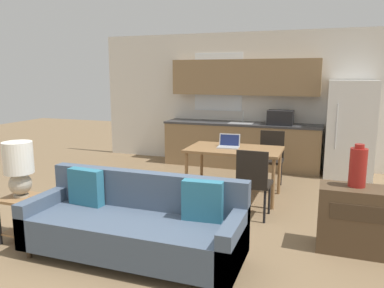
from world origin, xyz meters
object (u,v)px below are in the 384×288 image
object	(u,v)px
couch	(136,225)
credenza	(375,222)
table_lamp	(19,166)
vase	(358,167)
refrigerator	(350,129)
dining_chair_far_right	(271,156)
dining_chair_near_right	(254,180)
laptop	(229,144)
side_table	(24,212)
dining_table	(234,153)

from	to	relation	value
couch	credenza	world-z (taller)	couch
table_lamp	vase	distance (m)	3.64
refrigerator	dining_chair_far_right	size ratio (longest dim) A/B	1.90
dining_chair_near_right	laptop	xyz separation A→B (m)	(-0.55, 0.85, 0.29)
credenza	laptop	distance (m)	2.41
couch	side_table	bearing A→B (deg)	-176.42
table_lamp	dining_chair_far_right	distance (m)	3.86
couch	laptop	xyz separation A→B (m)	(0.40, 2.27, 0.47)
dining_chair_near_right	table_lamp	bearing A→B (deg)	34.09
table_lamp	laptop	distance (m)	2.95
dining_chair_far_right	laptop	size ratio (longest dim) A/B	2.75
table_lamp	dining_chair_far_right	world-z (taller)	table_lamp
side_table	dining_chair_near_right	xyz separation A→B (m)	(2.30, 1.51, 0.18)
credenza	refrigerator	bearing A→B (deg)	92.07
dining_table	dining_chair_near_right	distance (m)	0.93
credenza	laptop	xyz separation A→B (m)	(-1.91, 1.39, 0.46)
side_table	dining_table	bearing A→B (deg)	51.19
dining_table	credenza	bearing A→B (deg)	-36.47
side_table	dining_chair_near_right	distance (m)	2.76
refrigerator	dining_table	distance (m)	2.52
dining_table	couch	world-z (taller)	couch
table_lamp	laptop	xyz separation A→B (m)	(1.79, 2.34, -0.05)
dining_table	dining_chair_near_right	size ratio (longest dim) A/B	1.51
credenza	dining_chair_far_right	world-z (taller)	dining_chair_far_right
couch	vase	world-z (taller)	vase
side_table	vase	size ratio (longest dim) A/B	1.14
refrigerator	dining_table	xyz separation A→B (m)	(-1.70, -1.85, -0.19)
table_lamp	dining_table	bearing A→B (deg)	50.49
credenza	dining_chair_far_right	xyz separation A→B (m)	(-1.37, 2.10, 0.17)
couch	dining_chair_far_right	size ratio (longest dim) A/B	2.42
credenza	dining_chair_far_right	distance (m)	2.51
refrigerator	laptop	bearing A→B (deg)	-134.97
vase	dining_chair_far_right	xyz separation A→B (m)	(-1.17, 2.06, -0.39)
dining_table	credenza	xyz separation A→B (m)	(1.81, -1.34, -0.34)
couch	vase	xyz separation A→B (m)	(2.11, 0.92, 0.57)
dining_table	side_table	distance (m)	2.99
dining_chair_near_right	side_table	bearing A→B (deg)	34.77
dining_chair_far_right	dining_table	bearing A→B (deg)	-121.30
vase	couch	bearing A→B (deg)	-156.36
couch	dining_table	bearing A→B (deg)	77.45
couch	side_table	xyz separation A→B (m)	(-1.36, -0.09, 0.00)
laptop	couch	bearing A→B (deg)	-103.76
refrigerator	dining_chair_far_right	bearing A→B (deg)	-138.87
refrigerator	dining_chair_near_right	size ratio (longest dim) A/B	1.90
refrigerator	credenza	world-z (taller)	refrigerator
table_lamp	dining_chair_far_right	size ratio (longest dim) A/B	0.67
credenza	vase	bearing A→B (deg)	169.67
couch	table_lamp	xyz separation A→B (m)	(-1.40, -0.07, 0.52)
couch	dining_chair_near_right	size ratio (longest dim) A/B	2.42
refrigerator	couch	bearing A→B (deg)	-118.29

